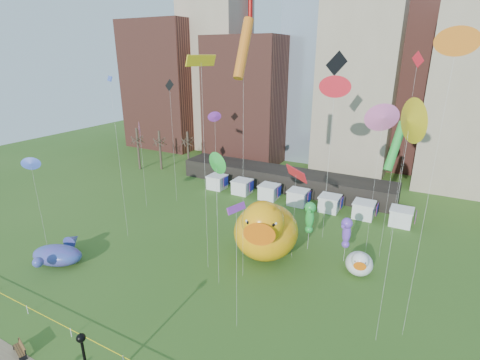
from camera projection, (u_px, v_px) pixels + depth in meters
The scene contains 29 objects.
skyline at pixel (354, 59), 70.15m from camera, with size 101.00×23.00×68.00m.
pavilion at pixel (283, 179), 63.77m from camera, with size 38.00×6.00×3.20m, color black.
vendor_tents at pixel (298, 198), 56.70m from camera, with size 33.24×2.80×2.40m.
bare_trees at pixel (161, 150), 73.55m from camera, with size 8.44×6.44×8.50m.
caution_tape at pixel (123, 358), 27.47m from camera, with size 50.00×0.06×0.90m.
big_duck at pixel (265, 229), 41.16m from camera, with size 9.64×11.13×7.86m.
small_duck at pixel (359, 263), 38.57m from camera, with size 3.45×4.21×3.05m.
seahorse_green at pixel (310, 215), 42.48m from camera, with size 1.56×1.84×6.25m.
seahorse_purple at pixel (347, 230), 40.15m from camera, with size 1.49×1.73×5.48m.
whale_inflatable at pixel (58, 254), 40.76m from camera, with size 6.48×7.35×2.56m.
park_bench at pixel (21, 349), 28.52m from camera, with size 1.91×1.09×0.93m.
lamppost at pixel (85, 360), 23.77m from camera, with size 0.60×0.60×5.74m.
kite_0 at pixel (335, 87), 40.35m from camera, with size 2.44×0.31×20.29m.
kite_1 at pixel (140, 131), 52.32m from camera, with size 1.49×1.77×13.30m.
kite_2 at pixel (336, 67), 45.46m from camera, with size 2.23×2.17×22.94m.
kite_3 at pixel (216, 163), 33.25m from camera, with size 1.90×1.14×14.02m.
kite_4 at pixel (410, 121), 23.96m from camera, with size 1.60×2.87×19.87m.
kite_5 at pixel (31, 164), 39.10m from camera, with size 1.25×0.95×11.98m.
kite_6 at pixel (457, 43), 22.91m from camera, with size 1.85×0.71×24.24m.
kite_7 at pixel (236, 210), 27.94m from camera, with size 0.79×1.85×11.56m.
kite_8 at pixel (416, 70), 40.62m from camera, with size 1.38×1.25×22.86m.
kite_9 at pixel (383, 118), 38.04m from camera, with size 2.35×2.29×17.63m.
kite_10 at pixel (170, 91), 52.58m from camera, with size 1.77×0.24×19.10m.
kite_11 at pixel (395, 146), 37.93m from camera, with size 1.79×3.19×15.96m.
kite_12 at pixel (201, 62), 33.08m from camera, with size 1.36×3.32×22.48m.
kite_13 at pixel (110, 82), 40.76m from camera, with size 1.73×1.26×20.19m.
kite_14 at pixel (243, 49), 31.08m from camera, with size 1.10×3.12×25.58m.
kite_15 at pixel (215, 117), 48.27m from camera, with size 0.82×1.26×15.24m.
kite_16 at pixel (296, 174), 38.74m from camera, with size 3.22×2.83×10.98m.
Camera 1 is at (18.07, -14.54, 22.61)m, focal length 27.00 mm.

